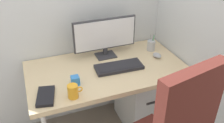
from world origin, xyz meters
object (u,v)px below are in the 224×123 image
object	(u,v)px
monitor	(105,36)
mouse	(157,55)
notebook	(46,96)
filing_cabinet	(144,96)
pen_holder	(151,45)
coffee_mug	(73,91)
keyboard	(119,67)
desk_clamp_accessory	(75,81)

from	to	relation	value
monitor	mouse	bearing A→B (deg)	-25.30
notebook	mouse	bearing A→B (deg)	24.71
filing_cabinet	notebook	bearing A→B (deg)	-165.32
pen_holder	coffee_mug	xyz separation A→B (m)	(-0.87, -0.44, -0.00)
keyboard	filing_cabinet	bearing A→B (deg)	13.05
monitor	notebook	distance (m)	0.77
mouse	keyboard	bearing A→B (deg)	175.05
notebook	coffee_mug	distance (m)	0.20
mouse	filing_cabinet	bearing A→B (deg)	155.29
mouse	desk_clamp_accessory	bearing A→B (deg)	178.20
filing_cabinet	coffee_mug	distance (m)	0.96
mouse	coffee_mug	size ratio (longest dim) A/B	0.80
filing_cabinet	notebook	world-z (taller)	notebook
coffee_mug	desk_clamp_accessory	world-z (taller)	coffee_mug
filing_cabinet	coffee_mug	size ratio (longest dim) A/B	5.63
pen_holder	desk_clamp_accessory	xyz separation A→B (m)	(-0.82, -0.29, -0.02)
filing_cabinet	keyboard	xyz separation A→B (m)	(-0.31, -0.07, 0.45)
desk_clamp_accessory	notebook	bearing A→B (deg)	-161.08
notebook	desk_clamp_accessory	distance (m)	0.25
monitor	mouse	world-z (taller)	monitor
filing_cabinet	desk_clamp_accessory	xyz separation A→B (m)	(-0.71, -0.17, 0.48)
monitor	pen_holder	world-z (taller)	monitor
coffee_mug	desk_clamp_accessory	distance (m)	0.16
desk_clamp_accessory	mouse	bearing A→B (deg)	10.27
monitor	keyboard	size ratio (longest dim) A/B	1.40
coffee_mug	desk_clamp_accessory	size ratio (longest dim) A/B	1.56
notebook	coffee_mug	bearing A→B (deg)	-6.95
monitor	mouse	xyz separation A→B (m)	(0.43, -0.20, -0.18)
filing_cabinet	mouse	distance (m)	0.47
pen_holder	coffee_mug	world-z (taller)	pen_holder
filing_cabinet	desk_clamp_accessory	size ratio (longest dim) A/B	8.76
pen_holder	coffee_mug	bearing A→B (deg)	-153.07
filing_cabinet	pen_holder	xyz separation A→B (m)	(0.11, 0.13, 0.49)
mouse	notebook	world-z (taller)	mouse
filing_cabinet	desk_clamp_accessory	bearing A→B (deg)	-166.78
mouse	notebook	distance (m)	1.06
desk_clamp_accessory	coffee_mug	bearing A→B (deg)	-108.77
mouse	desk_clamp_accessory	distance (m)	0.81
keyboard	desk_clamp_accessory	xyz separation A→B (m)	(-0.40, -0.10, 0.02)
mouse	coffee_mug	distance (m)	0.90
mouse	notebook	bearing A→B (deg)	-179.76
monitor	notebook	bearing A→B (deg)	-144.63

